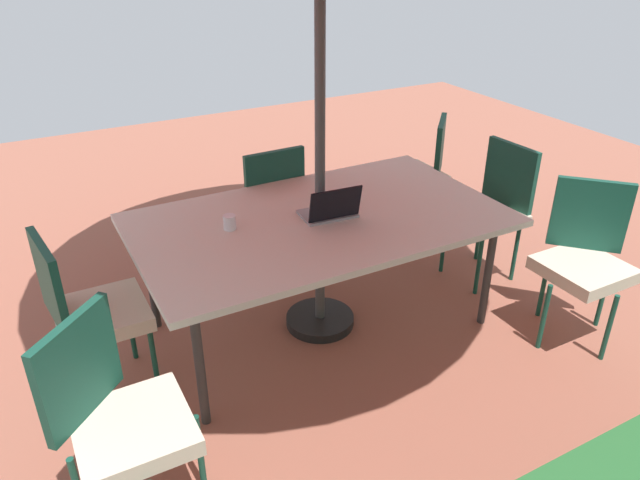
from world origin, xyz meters
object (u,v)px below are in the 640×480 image
at_px(chair_southwest, 419,170).
at_px(laptop, 330,210).
at_px(chair_northwest, 585,255).
at_px(cup, 230,222).
at_px(chair_south, 267,202).
at_px(dining_table, 320,224).
at_px(chair_west, 491,206).
at_px(chair_east, 88,308).
at_px(chair_northeast, 118,415).

bearing_deg(chair_southwest, laptop, -14.47).
xyz_separation_m(chair_northwest, laptop, (1.32, -0.78, 0.27)).
xyz_separation_m(laptop, cup, (0.58, -0.14, -0.00)).
height_order(laptop, cup, laptop).
xyz_separation_m(chair_northwest, chair_south, (1.37, -1.62, 0.00)).
distance_m(dining_table, chair_southwest, 1.56).
distance_m(chair_northwest, laptop, 1.56).
bearing_deg(chair_west, chair_northwest, -3.27).
distance_m(chair_east, laptop, 1.44).
xyz_separation_m(chair_northwest, cup, (1.89, -0.92, 0.26)).
height_order(chair_northeast, laptop, laptop).
bearing_deg(chair_northwest, chair_west, 135.81).
bearing_deg(dining_table, laptop, 145.82).
bearing_deg(laptop, chair_northwest, 153.60).
relative_size(dining_table, chair_northeast, 2.23).
xyz_separation_m(chair_west, cup, (1.90, -0.12, 0.26)).
xyz_separation_m(chair_northeast, cup, (-0.86, -0.95, 0.26)).
bearing_deg(chair_northwest, cup, -159.98).
xyz_separation_m(chair_east, chair_south, (-1.36, -0.79, 0.00)).
relative_size(chair_west, chair_northwest, 1.00).
relative_size(chair_northwest, chair_south, 1.00).
bearing_deg(chair_west, chair_east, -93.51).
distance_m(dining_table, chair_northwest, 1.60).
bearing_deg(chair_northwest, chair_east, -150.92).
distance_m(chair_west, chair_northwest, 0.81).
distance_m(chair_west, laptop, 1.35).
bearing_deg(chair_northeast, chair_east, 44.96).
xyz_separation_m(chair_east, laptop, (-1.41, 0.05, 0.27)).
relative_size(dining_table, laptop, 6.46).
bearing_deg(chair_west, chair_south, -123.66).
bearing_deg(chair_northwest, dining_table, -164.83).
xyz_separation_m(chair_west, laptop, (1.32, 0.03, 0.27)).
relative_size(chair_south, laptop, 2.90).
distance_m(chair_west, cup, 1.92).
relative_size(chair_northeast, chair_southwest, 1.00).
distance_m(chair_northeast, chair_south, 2.15).
height_order(chair_northwest, chair_southwest, same).
bearing_deg(chair_northeast, dining_table, -12.24).
distance_m(chair_east, chair_southwest, 2.80).
bearing_deg(chair_west, laptop, -91.92).
xyz_separation_m(dining_table, cup, (0.53, -0.11, 0.09)).
bearing_deg(laptop, cup, -9.38).
distance_m(dining_table, chair_northeast, 1.63).
xyz_separation_m(chair_northwest, chair_southwest, (0.03, -1.61, 0.00)).
bearing_deg(chair_west, cup, -96.50).
distance_m(dining_table, laptop, 0.11).
bearing_deg(chair_south, chair_southwest, 178.08).
height_order(chair_west, chair_east, same).
relative_size(dining_table, chair_south, 2.23).
height_order(chair_east, chair_south, same).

